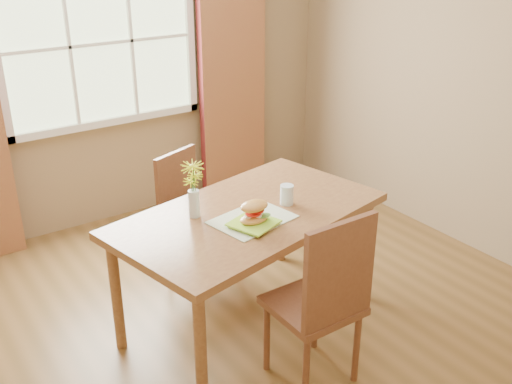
{
  "coord_description": "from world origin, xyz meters",
  "views": [
    {
      "loc": [
        -1.68,
        -2.69,
        2.34
      ],
      "look_at": [
        0.12,
        -0.08,
        0.92
      ],
      "focal_mm": 42.0,
      "sensor_mm": 36.0,
      "label": 1
    }
  ],
  "objects_px": {
    "chair_far": "(190,212)",
    "croissant_sandwich": "(254,212)",
    "water_glass": "(287,195)",
    "flower_vase": "(193,184)",
    "dining_table": "(248,223)",
    "chair_near": "(325,296)"
  },
  "relations": [
    {
      "from": "chair_far",
      "to": "water_glass",
      "type": "xyz_separation_m",
      "value": [
        0.28,
        -0.74,
        0.33
      ]
    },
    {
      "from": "dining_table",
      "to": "water_glass",
      "type": "xyz_separation_m",
      "value": [
        0.25,
        -0.05,
        0.14
      ]
    },
    {
      "from": "chair_near",
      "to": "croissant_sandwich",
      "type": "xyz_separation_m",
      "value": [
        -0.07,
        0.54,
        0.29
      ]
    },
    {
      "from": "flower_vase",
      "to": "dining_table",
      "type": "bearing_deg",
      "value": -22.63
    },
    {
      "from": "dining_table",
      "to": "croissant_sandwich",
      "type": "xyz_separation_m",
      "value": [
        -0.07,
        -0.17,
        0.16
      ]
    },
    {
      "from": "dining_table",
      "to": "croissant_sandwich",
      "type": "distance_m",
      "value": 0.24
    },
    {
      "from": "dining_table",
      "to": "chair_far",
      "type": "xyz_separation_m",
      "value": [
        -0.03,
        0.7,
        -0.19
      ]
    },
    {
      "from": "flower_vase",
      "to": "water_glass",
      "type": "bearing_deg",
      "value": -17.33
    },
    {
      "from": "water_glass",
      "to": "chair_far",
      "type": "bearing_deg",
      "value": 110.55
    },
    {
      "from": "chair_far",
      "to": "croissant_sandwich",
      "type": "relative_size",
      "value": 5.04
    },
    {
      "from": "chair_near",
      "to": "flower_vase",
      "type": "bearing_deg",
      "value": 109.84
    },
    {
      "from": "croissant_sandwich",
      "to": "flower_vase",
      "type": "bearing_deg",
      "value": 126.5
    },
    {
      "from": "dining_table",
      "to": "flower_vase",
      "type": "relative_size",
      "value": 5.21
    },
    {
      "from": "chair_near",
      "to": "water_glass",
      "type": "relative_size",
      "value": 8.53
    },
    {
      "from": "chair_far",
      "to": "dining_table",
      "type": "bearing_deg",
      "value": -107.97
    },
    {
      "from": "dining_table",
      "to": "chair_far",
      "type": "height_order",
      "value": "chair_far"
    },
    {
      "from": "chair_far",
      "to": "water_glass",
      "type": "relative_size",
      "value": 7.57
    },
    {
      "from": "dining_table",
      "to": "water_glass",
      "type": "bearing_deg",
      "value": -22.17
    },
    {
      "from": "chair_far",
      "to": "flower_vase",
      "type": "distance_m",
      "value": 0.79
    },
    {
      "from": "dining_table",
      "to": "croissant_sandwich",
      "type": "bearing_deg",
      "value": -124.71
    },
    {
      "from": "croissant_sandwich",
      "to": "flower_vase",
      "type": "distance_m",
      "value": 0.39
    },
    {
      "from": "water_glass",
      "to": "flower_vase",
      "type": "xyz_separation_m",
      "value": [
        -0.55,
        0.17,
        0.14
      ]
    }
  ]
}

